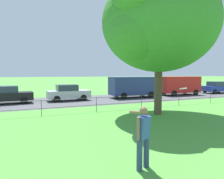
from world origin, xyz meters
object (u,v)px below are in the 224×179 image
car_black_left (8,95)px  frisbee (183,88)px  car_silver_far_right (68,93)px  panel_van_far_left (179,85)px  person_thrower (143,135)px  panel_van_right (133,86)px  car_blue_center (217,87)px  tree_large_lawn (154,20)px

car_black_left → frisbee: bearing=-65.5°
car_silver_far_right → panel_van_far_left: (13.42, -0.17, 0.49)m
frisbee → panel_van_far_left: bearing=48.9°
person_thrower → frisbee: frisbee is taller
frisbee → panel_van_right: (5.72, 13.84, -0.81)m
car_silver_far_right → car_blue_center: (19.60, -0.31, 0.00)m
frisbee → car_blue_center: 23.05m
tree_large_lawn → car_black_left: tree_large_lawn is taller
panel_van_far_left → car_blue_center: bearing=-1.2°
car_black_left → panel_van_far_left: panel_van_far_left is taller
car_silver_far_right → panel_van_right: bearing=-2.6°
car_black_left → car_blue_center: size_ratio=1.00×
frisbee → car_black_left: size_ratio=0.09×
tree_large_lawn → frisbee: bearing=-113.4°
tree_large_lawn → car_silver_far_right: bearing=110.5°
person_thrower → car_black_left: person_thrower is taller
frisbee → panel_van_far_left: 18.57m
panel_van_right → car_blue_center: 12.68m
frisbee → car_silver_far_right: size_ratio=0.09×
frisbee → panel_van_right: size_ratio=0.07×
frisbee → car_black_left: bearing=114.5°
tree_large_lawn → car_blue_center: (16.20, 8.78, -5.10)m
panel_van_right → person_thrower: bearing=-118.6°
panel_van_far_left → car_blue_center: 6.20m
tree_large_lawn → panel_van_right: size_ratio=1.74×
car_silver_far_right → car_blue_center: same height
tree_large_lawn → panel_van_far_left: size_ratio=1.75×
panel_van_right → panel_van_far_left: same height
frisbee → car_silver_far_right: bearing=94.9°
person_thrower → panel_van_right: size_ratio=0.34×
car_silver_far_right → panel_van_right: (6.93, -0.31, 0.49)m
tree_large_lawn → frisbee: (-2.19, -5.06, -3.80)m
panel_van_right → panel_van_far_left: size_ratio=1.00×
car_black_left → tree_large_lawn: bearing=-46.4°
car_black_left → car_silver_far_right: 5.23m
tree_large_lawn → panel_van_far_left: 14.18m
car_silver_far_right → tree_large_lawn: bearing=-69.5°
person_thrower → tree_large_lawn: bearing=53.3°
car_black_left → panel_van_far_left: 18.66m
car_silver_far_right → car_blue_center: size_ratio=0.99×
tree_large_lawn → panel_van_far_left: bearing=41.7°
person_thrower → frisbee: 3.01m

